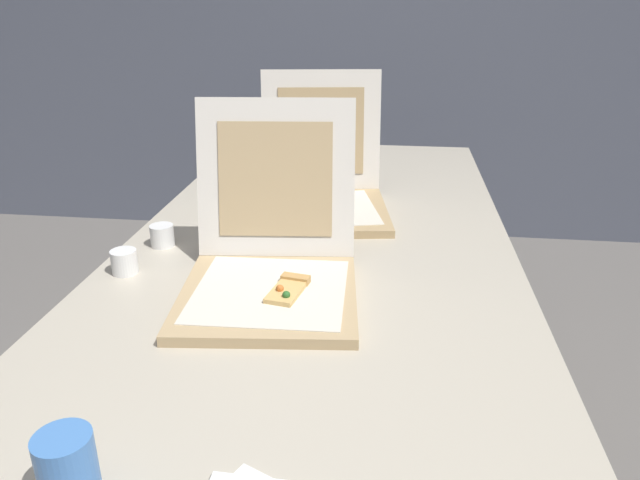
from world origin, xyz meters
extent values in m
cube|color=#BCB29E|center=(0.00, 0.58, 0.71)|extent=(0.99, 2.13, 0.03)
cylinder|color=#38383D|center=(-0.43, 1.58, 0.35)|extent=(0.04, 0.04, 0.70)
cylinder|color=#38383D|center=(0.43, 1.58, 0.35)|extent=(0.04, 0.04, 0.70)
cube|color=tan|center=(-0.06, 0.22, 0.74)|extent=(0.40, 0.40, 0.02)
cube|color=silver|center=(-0.06, 0.23, 0.75)|extent=(0.32, 0.32, 0.00)
cube|color=silver|center=(-0.09, 0.45, 0.93)|extent=(0.37, 0.12, 0.36)
cube|color=tan|center=(-0.09, 0.44, 0.93)|extent=(0.27, 0.09, 0.26)
cube|color=#E0B266|center=(-0.02, 0.22, 0.76)|extent=(0.08, 0.12, 0.01)
cube|color=tan|center=(-0.01, 0.27, 0.76)|extent=(0.06, 0.04, 0.02)
sphere|color=orange|center=(-0.04, 0.21, 0.77)|extent=(0.02, 0.02, 0.02)
sphere|color=#2D6628|center=(-0.02, 0.19, 0.77)|extent=(0.02, 0.02, 0.02)
cube|color=tan|center=(-0.01, 0.76, 0.74)|extent=(0.42, 0.42, 0.02)
cube|color=silver|center=(-0.01, 0.75, 0.75)|extent=(0.36, 0.36, 0.00)
cube|color=silver|center=(-0.04, 0.96, 0.93)|extent=(0.37, 0.11, 0.36)
cube|color=tan|center=(-0.04, 0.96, 0.93)|extent=(0.27, 0.08, 0.26)
cylinder|color=white|center=(0.01, 0.78, 0.78)|extent=(0.03, 0.03, 0.00)
cylinder|color=white|center=(0.02, 0.78, 0.77)|extent=(0.00, 0.00, 0.03)
cylinder|color=white|center=(0.01, 0.79, 0.77)|extent=(0.01, 0.00, 0.03)
cylinder|color=white|center=(0.01, 0.78, 0.77)|extent=(0.00, 0.00, 0.03)
cylinder|color=white|center=(-0.42, 0.32, 0.76)|extent=(0.06, 0.06, 0.06)
cylinder|color=white|center=(-0.27, 0.94, 0.76)|extent=(0.06, 0.06, 0.06)
cylinder|color=white|center=(-0.39, 0.48, 0.76)|extent=(0.06, 0.06, 0.06)
cylinder|color=#477FCC|center=(-0.20, -0.33, 0.78)|extent=(0.07, 0.07, 0.10)
camera|label=1|loc=(0.18, -0.85, 1.32)|focal=33.41mm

